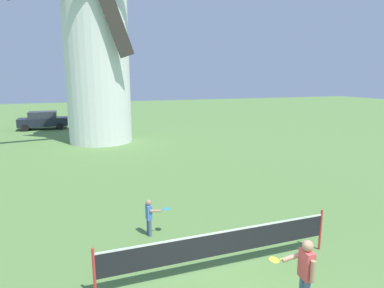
{
  "coord_description": "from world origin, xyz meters",
  "views": [
    {
      "loc": [
        -2.81,
        -4.56,
        4.43
      ],
      "look_at": [
        0.2,
        3.72,
        2.65
      ],
      "focal_mm": 30.64,
      "sensor_mm": 36.0,
      "label": 1
    }
  ],
  "objects_px": {
    "tennis_net": "(222,243)",
    "stray_ball": "(302,225)",
    "player_far": "(150,215)",
    "parked_car_black": "(43,120)",
    "windmill": "(96,37)",
    "player_near": "(305,271)"
  },
  "relations": [
    {
      "from": "tennis_net",
      "to": "stray_ball",
      "type": "height_order",
      "value": "tennis_net"
    },
    {
      "from": "player_far",
      "to": "parked_car_black",
      "type": "bearing_deg",
      "value": 100.94
    },
    {
      "from": "windmill",
      "to": "parked_car_black",
      "type": "height_order",
      "value": "windmill"
    },
    {
      "from": "player_near",
      "to": "stray_ball",
      "type": "height_order",
      "value": "player_near"
    },
    {
      "from": "parked_car_black",
      "to": "tennis_net",
      "type": "bearing_deg",
      "value": -77.48
    },
    {
      "from": "windmill",
      "to": "player_far",
      "type": "height_order",
      "value": "windmill"
    },
    {
      "from": "windmill",
      "to": "stray_ball",
      "type": "bearing_deg",
      "value": -74.41
    },
    {
      "from": "tennis_net",
      "to": "stray_ball",
      "type": "relative_size",
      "value": 29.99
    },
    {
      "from": "stray_ball",
      "to": "parked_car_black",
      "type": "xyz_separation_m",
      "value": [
        -8.8,
        23.78,
        0.71
      ]
    },
    {
      "from": "tennis_net",
      "to": "player_far",
      "type": "xyz_separation_m",
      "value": [
        -1.16,
        2.3,
        -0.08
      ]
    },
    {
      "from": "parked_car_black",
      "to": "player_far",
      "type": "bearing_deg",
      "value": -79.06
    },
    {
      "from": "windmill",
      "to": "parked_car_black",
      "type": "bearing_deg",
      "value": 119.34
    },
    {
      "from": "stray_ball",
      "to": "windmill",
      "type": "bearing_deg",
      "value": 105.59
    },
    {
      "from": "stray_ball",
      "to": "player_near",
      "type": "bearing_deg",
      "value": -128.29
    },
    {
      "from": "windmill",
      "to": "player_far",
      "type": "relative_size",
      "value": 14.6
    },
    {
      "from": "windmill",
      "to": "parked_car_black",
      "type": "xyz_separation_m",
      "value": [
        -4.3,
        7.65,
        -6.31
      ]
    },
    {
      "from": "windmill",
      "to": "tennis_net",
      "type": "distance_m",
      "value": 18.53
    },
    {
      "from": "tennis_net",
      "to": "stray_ball",
      "type": "xyz_separation_m",
      "value": [
        3.25,
        1.21,
        -0.59
      ]
    },
    {
      "from": "windmill",
      "to": "stray_ball",
      "type": "xyz_separation_m",
      "value": [
        4.5,
        -16.13,
        -7.02
      ]
    },
    {
      "from": "player_far",
      "to": "player_near",
      "type": "bearing_deg",
      "value": -62.15
    },
    {
      "from": "player_near",
      "to": "player_far",
      "type": "relative_size",
      "value": 1.34
    },
    {
      "from": "player_far",
      "to": "stray_ball",
      "type": "xyz_separation_m",
      "value": [
        4.42,
        -1.1,
        -0.51
      ]
    }
  ]
}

